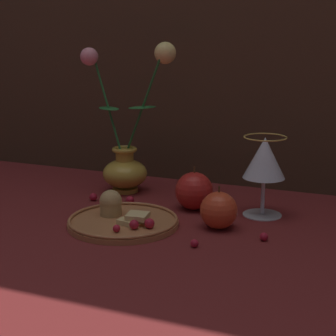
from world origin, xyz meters
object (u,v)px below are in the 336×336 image
object	(u,v)px
vase	(127,151)
apple_beside_vase	(219,210)
plate_with_pastries	(122,219)
apple_near_glass	(194,191)
wine_glass	(264,161)

from	to	relation	value
vase	apple_beside_vase	distance (m)	0.32
plate_with_pastries	apple_near_glass	bearing A→B (deg)	56.87
wine_glass	apple_beside_vase	world-z (taller)	wine_glass
plate_with_pastries	wine_glass	bearing A→B (deg)	34.17
vase	wine_glass	world-z (taller)	vase
plate_with_pastries	apple_near_glass	size ratio (longest dim) A/B	2.34
apple_near_glass	plate_with_pastries	bearing A→B (deg)	-123.13
vase	apple_near_glass	xyz separation A→B (m)	(0.19, -0.07, -0.06)
plate_with_pastries	apple_beside_vase	size ratio (longest dim) A/B	2.58
plate_with_pastries	apple_near_glass	distance (m)	0.18
vase	plate_with_pastries	world-z (taller)	vase
vase	plate_with_pastries	size ratio (longest dim) A/B	1.60
plate_with_pastries	apple_beside_vase	world-z (taller)	apple_beside_vase
apple_beside_vase	apple_near_glass	bearing A→B (deg)	131.55
vase	apple_beside_vase	bearing A→B (deg)	-30.50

